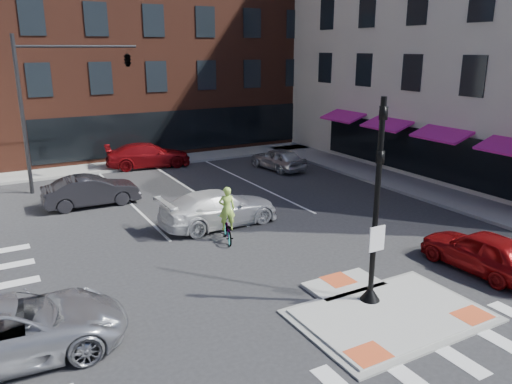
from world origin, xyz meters
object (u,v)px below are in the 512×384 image
bg_car_dark (91,191)px  white_pickup (219,208)px  bg_car_silver (278,159)px  bg_car_red (148,155)px  red_sedan (482,251)px  silver_suv (10,330)px  cyclist (227,223)px

bg_car_dark → white_pickup: bearing=-142.0°
white_pickup → bg_car_silver: size_ratio=1.29×
bg_car_red → white_pickup: bearing=-173.6°
red_sedan → silver_suv: bearing=-11.0°
bg_car_silver → bg_car_red: bearing=-42.1°
white_pickup → bg_car_red: bearing=-5.8°
red_sedan → bg_car_silver: bearing=-98.0°
red_sedan → bg_car_red: (-5.14, 20.57, 0.04)m
silver_suv → bg_car_dark: size_ratio=1.25×
silver_suv → white_pickup: silver_suv is taller
white_pickup → bg_car_silver: 10.55m
bg_car_silver → cyclist: cyclist is taller
red_sedan → bg_car_dark: (-10.02, 14.00, 0.01)m
red_sedan → white_pickup: 10.31m
bg_car_dark → bg_car_red: bg_car_red is taller
cyclist → bg_car_red: bearing=-77.4°
cyclist → bg_car_dark: bearing=-45.7°
red_sedan → bg_car_silver: (1.70, 15.91, -0.03)m
silver_suv → bg_car_dark: silver_suv is taller
bg_car_dark → bg_car_red: (4.87, 6.57, 0.03)m
bg_car_dark → bg_car_silver: bg_car_dark is taller
red_sedan → bg_car_red: size_ratio=0.80×
bg_car_dark → bg_car_red: size_ratio=0.85×
red_sedan → bg_car_dark: bearing=-56.3°
bg_car_red → red_sedan: bearing=-156.3°
white_pickup → cyclist: size_ratio=2.36×
red_sedan → cyclist: 9.22m
red_sedan → cyclist: size_ratio=1.91×
red_sedan → bg_car_silver: red_sedan is taller
white_pickup → cyclist: 1.87m
red_sedan → cyclist: cyclist is taller
bg_car_silver → cyclist: 12.21m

